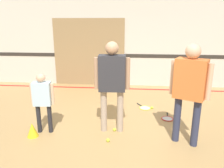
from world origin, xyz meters
The scene contains 13 objects.
ground_plane centered at (0.00, 0.00, 0.00)m, with size 16.00×16.00×0.00m, color tan.
wall_back centered at (0.00, 3.39, 1.60)m, with size 16.00×0.07×3.20m.
wall_panel centered at (-1.05, 3.33, 1.12)m, with size 2.39×0.05×2.24m.
floor_stripe centered at (0.00, 2.92, 0.00)m, with size 14.40×0.10×0.01m.
person_instructor centered at (0.03, 0.02, 1.10)m, with size 0.67×0.30×1.77m.
person_student_left centered at (-1.28, -0.16, 0.74)m, with size 0.45×0.21×1.20m.
person_student_right centered at (1.38, -0.32, 1.10)m, with size 0.61×0.47×1.78m.
racket_spare_on_floor centered at (0.75, 1.28, 0.01)m, with size 0.41×0.52×0.03m.
racket_second_spare centered at (1.23, 0.69, 0.01)m, with size 0.30×0.49×0.03m.
tennis_ball_near_instructor centered at (0.00, -0.42, 0.03)m, with size 0.07×0.07×0.07m, color #CCE038.
tennis_ball_by_spare_racket centered at (0.93, 1.25, 0.03)m, with size 0.07×0.07×0.07m, color #CCE038.
tennis_ball_stray_left centered at (0.09, 0.00, 0.03)m, with size 0.07×0.07×0.07m, color #CCE038.
training_cone centered at (-1.45, -0.35, 0.14)m, with size 0.21×0.21×0.27m.
Camera 1 is at (0.40, -3.94, 2.11)m, focal length 35.00 mm.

